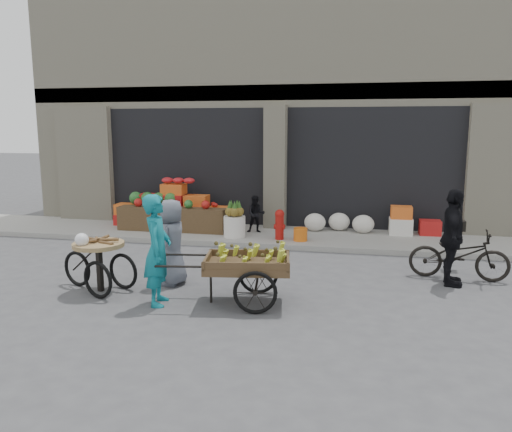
% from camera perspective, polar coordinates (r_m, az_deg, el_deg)
% --- Properties ---
extents(ground, '(80.00, 80.00, 0.00)m').
position_cam_1_polar(ground, '(8.50, -3.54, -8.53)').
color(ground, '#424244').
rests_on(ground, ground).
extents(sidewalk, '(18.00, 2.20, 0.12)m').
position_cam_1_polar(sidewalk, '(12.35, 1.49, -2.32)').
color(sidewalk, gray).
rests_on(sidewalk, ground).
extents(building, '(14.00, 6.45, 7.00)m').
position_cam_1_polar(building, '(15.96, 4.15, 12.42)').
color(building, beige).
rests_on(building, ground).
extents(fruit_display, '(3.10, 1.12, 1.24)m').
position_cam_1_polar(fruit_display, '(13.16, -8.97, 1.04)').
color(fruit_display, red).
rests_on(fruit_display, sidewalk).
extents(pineapple_bin, '(0.52, 0.52, 0.50)m').
position_cam_1_polar(pineapple_bin, '(11.96, -2.47, -1.21)').
color(pineapple_bin, silver).
rests_on(pineapple_bin, sidewalk).
extents(fire_hydrant, '(0.22, 0.22, 0.71)m').
position_cam_1_polar(fire_hydrant, '(11.67, 2.71, -0.83)').
color(fire_hydrant, '#A5140F').
rests_on(fire_hydrant, sidewalk).
extents(orange_bucket, '(0.32, 0.32, 0.30)m').
position_cam_1_polar(orange_bucket, '(11.60, 5.10, -2.10)').
color(orange_bucket, orange).
rests_on(orange_bucket, sidewalk).
extents(right_bay_goods, '(3.35, 0.60, 0.70)m').
position_cam_1_polar(right_bay_goods, '(12.68, 13.70, -0.67)').
color(right_bay_goods, silver).
rests_on(right_bay_goods, sidewalk).
extents(seated_person, '(0.51, 0.43, 0.93)m').
position_cam_1_polar(seated_person, '(12.41, -0.00, 0.22)').
color(seated_person, black).
rests_on(seated_person, sidewalk).
extents(banana_cart, '(2.32, 1.22, 0.93)m').
position_cam_1_polar(banana_cart, '(7.72, -1.34, -5.21)').
color(banana_cart, brown).
rests_on(banana_cart, ground).
extents(vendor_woman, '(0.53, 0.70, 1.72)m').
position_cam_1_polar(vendor_woman, '(7.80, -11.19, -3.83)').
color(vendor_woman, '#107380').
rests_on(vendor_woman, ground).
extents(tricycle_cart, '(1.46, 1.06, 0.95)m').
position_cam_1_polar(tricycle_cart, '(8.72, -17.52, -4.63)').
color(tricycle_cart, '#9E7F51').
rests_on(tricycle_cart, ground).
extents(vendor_grey, '(0.52, 0.76, 1.50)m').
position_cam_1_polar(vendor_grey, '(8.76, -9.55, -2.99)').
color(vendor_grey, slate).
rests_on(vendor_grey, ground).
extents(bicycle, '(1.77, 0.77, 0.90)m').
position_cam_1_polar(bicycle, '(9.72, 22.17, -4.13)').
color(bicycle, black).
rests_on(bicycle, ground).
extents(cyclist, '(0.51, 1.03, 1.69)m').
position_cam_1_polar(cyclist, '(9.21, 21.54, -2.32)').
color(cyclist, black).
rests_on(cyclist, ground).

